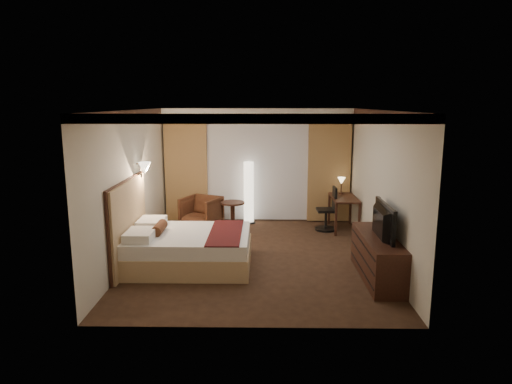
{
  "coord_description": "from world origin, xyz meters",
  "views": [
    {
      "loc": [
        0.13,
        -8.13,
        2.83
      ],
      "look_at": [
        0.0,
        0.4,
        1.15
      ],
      "focal_mm": 32.0,
      "sensor_mm": 36.0,
      "label": 1
    }
  ],
  "objects_px": {
    "floor_lamp": "(249,192)",
    "desk": "(343,213)",
    "television": "(378,217)",
    "office_chair": "(326,209)",
    "dresser": "(377,257)",
    "armchair": "(201,211)",
    "bed": "(190,249)",
    "side_table": "(233,215)"
  },
  "relations": [
    {
      "from": "armchair",
      "to": "television",
      "type": "bearing_deg",
      "value": -18.36
    },
    {
      "from": "armchair",
      "to": "office_chair",
      "type": "xyz_separation_m",
      "value": [
        2.83,
        -0.18,
        0.1
      ]
    },
    {
      "from": "armchair",
      "to": "floor_lamp",
      "type": "height_order",
      "value": "floor_lamp"
    },
    {
      "from": "side_table",
      "to": "office_chair",
      "type": "distance_m",
      "value": 2.12
    },
    {
      "from": "side_table",
      "to": "floor_lamp",
      "type": "height_order",
      "value": "floor_lamp"
    },
    {
      "from": "armchair",
      "to": "dresser",
      "type": "xyz_separation_m",
      "value": [
        3.28,
        -3.04,
        -0.04
      ]
    },
    {
      "from": "floor_lamp",
      "to": "television",
      "type": "xyz_separation_m",
      "value": [
        2.17,
        -3.46,
        0.3
      ]
    },
    {
      "from": "floor_lamp",
      "to": "armchair",
      "type": "bearing_deg",
      "value": -158.84
    },
    {
      "from": "floor_lamp",
      "to": "bed",
      "type": "bearing_deg",
      "value": -107.76
    },
    {
      "from": "side_table",
      "to": "office_chair",
      "type": "relative_size",
      "value": 0.61
    },
    {
      "from": "dresser",
      "to": "side_table",
      "type": "bearing_deg",
      "value": 130.23
    },
    {
      "from": "side_table",
      "to": "dresser",
      "type": "xyz_separation_m",
      "value": [
        2.56,
        -3.02,
        0.05
      ]
    },
    {
      "from": "desk",
      "to": "dresser",
      "type": "xyz_separation_m",
      "value": [
        0.05,
        -2.91,
        -0.02
      ]
    },
    {
      "from": "office_chair",
      "to": "television",
      "type": "bearing_deg",
      "value": -83.18
    },
    {
      "from": "desk",
      "to": "office_chair",
      "type": "relative_size",
      "value": 1.13
    },
    {
      "from": "bed",
      "to": "office_chair",
      "type": "bearing_deg",
      "value": 40.91
    },
    {
      "from": "television",
      "to": "dresser",
      "type": "bearing_deg",
      "value": -89.28
    },
    {
      "from": "desk",
      "to": "television",
      "type": "relative_size",
      "value": 0.98
    },
    {
      "from": "bed",
      "to": "office_chair",
      "type": "xyz_separation_m",
      "value": [
        2.69,
        2.33,
        0.19
      ]
    },
    {
      "from": "floor_lamp",
      "to": "desk",
      "type": "relative_size",
      "value": 1.32
    },
    {
      "from": "bed",
      "to": "dresser",
      "type": "distance_m",
      "value": 3.19
    },
    {
      "from": "office_chair",
      "to": "side_table",
      "type": "bearing_deg",
      "value": 173.98
    },
    {
      "from": "desk",
      "to": "dresser",
      "type": "height_order",
      "value": "desk"
    },
    {
      "from": "office_chair",
      "to": "floor_lamp",
      "type": "bearing_deg",
      "value": 159.66
    },
    {
      "from": "office_chair",
      "to": "dresser",
      "type": "distance_m",
      "value": 2.9
    },
    {
      "from": "armchair",
      "to": "side_table",
      "type": "xyz_separation_m",
      "value": [
        0.72,
        -0.01,
        -0.09
      ]
    },
    {
      "from": "office_chair",
      "to": "desk",
      "type": "bearing_deg",
      "value": 5.55
    },
    {
      "from": "bed",
      "to": "television",
      "type": "xyz_separation_m",
      "value": [
        3.11,
        -0.53,
        0.73
      ]
    },
    {
      "from": "floor_lamp",
      "to": "dresser",
      "type": "relative_size",
      "value": 0.81
    },
    {
      "from": "desk",
      "to": "television",
      "type": "xyz_separation_m",
      "value": [
        0.02,
        -2.91,
        0.66
      ]
    },
    {
      "from": "desk",
      "to": "bed",
      "type": "bearing_deg",
      "value": -142.39
    },
    {
      "from": "office_chair",
      "to": "television",
      "type": "relative_size",
      "value": 0.87
    },
    {
      "from": "desk",
      "to": "television",
      "type": "bearing_deg",
      "value": -89.61
    },
    {
      "from": "bed",
      "to": "armchair",
      "type": "bearing_deg",
      "value": 93.22
    },
    {
      "from": "office_chair",
      "to": "television",
      "type": "distance_m",
      "value": 2.94
    },
    {
      "from": "armchair",
      "to": "side_table",
      "type": "relative_size",
      "value": 1.31
    },
    {
      "from": "side_table",
      "to": "television",
      "type": "height_order",
      "value": "television"
    },
    {
      "from": "office_chair",
      "to": "dresser",
      "type": "height_order",
      "value": "office_chair"
    },
    {
      "from": "side_table",
      "to": "television",
      "type": "xyz_separation_m",
      "value": [
        2.53,
        -3.02,
        0.74
      ]
    },
    {
      "from": "armchair",
      "to": "desk",
      "type": "relative_size",
      "value": 0.71
    },
    {
      "from": "side_table",
      "to": "desk",
      "type": "distance_m",
      "value": 2.51
    },
    {
      "from": "dresser",
      "to": "television",
      "type": "relative_size",
      "value": 1.6
    }
  ]
}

